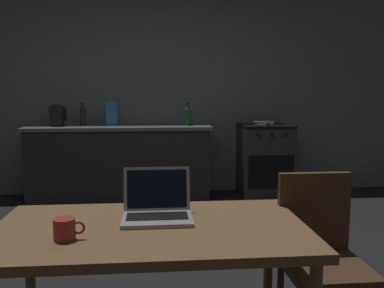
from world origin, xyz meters
TOP-DOWN VIEW (x-y plane):
  - ground_plane at (0.00, 0.00)m, footprint 12.00×12.00m
  - back_wall at (0.30, 2.55)m, footprint 6.40×0.10m
  - kitchen_counter at (-0.48, 2.20)m, footprint 2.16×0.64m
  - stove_oven at (1.30, 2.20)m, footprint 0.60×0.62m
  - dining_table at (-0.07, -0.95)m, footprint 1.38×0.76m
  - chair at (0.78, -0.78)m, footprint 0.40×0.40m
  - laptop at (-0.04, -0.84)m, footprint 0.32×0.27m
  - electric_kettle at (-1.20, 2.20)m, footprint 0.20×0.18m
  - bottle at (0.34, 2.15)m, footprint 0.08×0.08m
  - frying_pan at (1.27, 2.17)m, footprint 0.27×0.44m
  - coffee_mug at (-0.41, -1.09)m, footprint 0.13×0.09m
  - cereal_box at (-0.57, 2.22)m, footprint 0.13×0.05m
  - bottle_b at (-0.92, 2.28)m, footprint 0.07×0.07m

SIDE VIEW (x-z plane):
  - ground_plane at x=0.00m, z-range 0.00..0.00m
  - stove_oven at x=1.30m, z-range 0.00..0.89m
  - kitchen_counter at x=-0.48m, z-range 0.00..0.89m
  - chair at x=0.78m, z-range 0.06..0.94m
  - dining_table at x=-0.07m, z-range 0.29..1.00m
  - coffee_mug at x=-0.41m, z-range 0.71..0.80m
  - laptop at x=-0.04m, z-range 0.64..0.87m
  - frying_pan at x=1.27m, z-range 0.89..0.94m
  - electric_kettle at x=-1.20m, z-range 0.89..1.14m
  - bottle at x=0.34m, z-range 0.88..1.15m
  - bottle_b at x=-0.92m, z-range 0.88..1.16m
  - cereal_box at x=-0.57m, z-range 0.89..1.17m
  - back_wall at x=0.30m, z-range 0.00..2.56m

